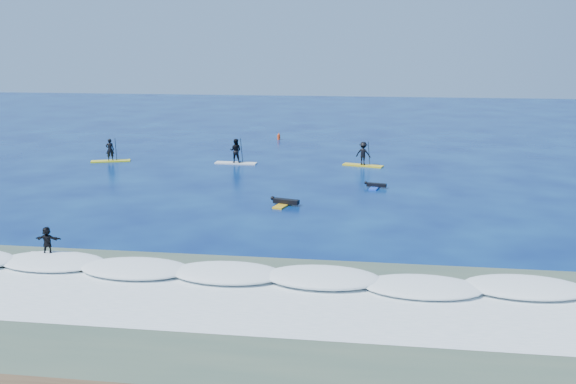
# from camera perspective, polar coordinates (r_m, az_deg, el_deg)

# --- Properties ---
(ground) EXTENTS (160.00, 160.00, 0.00)m
(ground) POSITION_cam_1_polar(r_m,az_deg,el_deg) (36.85, -3.31, -1.89)
(ground) COLOR #030E44
(ground) RESTS_ON ground
(shallow_water) EXTENTS (90.00, 13.00, 0.01)m
(shallow_water) POSITION_cam_1_polar(r_m,az_deg,el_deg) (24.04, -9.92, -10.56)
(shallow_water) COLOR #394E3F
(shallow_water) RESTS_ON ground
(breaking_wave) EXTENTS (40.00, 6.00, 0.30)m
(breaking_wave) POSITION_cam_1_polar(r_m,az_deg,el_deg) (27.58, -7.38, -7.28)
(breaking_wave) COLOR white
(breaking_wave) RESTS_ON ground
(whitewater) EXTENTS (34.00, 5.00, 0.02)m
(whitewater) POSITION_cam_1_polar(r_m,az_deg,el_deg) (24.91, -9.21, -9.66)
(whitewater) COLOR silver
(whitewater) RESTS_ON ground
(sup_paddler_left) EXTENTS (3.21, 1.78, 2.19)m
(sup_paddler_left) POSITION_cam_1_polar(r_m,az_deg,el_deg) (54.33, -15.52, 3.33)
(sup_paddler_left) COLOR yellow
(sup_paddler_left) RESTS_ON ground
(sup_paddler_center) EXTENTS (3.38, 0.98, 2.35)m
(sup_paddler_center) POSITION_cam_1_polar(r_m,az_deg,el_deg) (51.60, -4.67, 3.48)
(sup_paddler_center) COLOR silver
(sup_paddler_center) RESTS_ON ground
(sup_paddler_right) EXTENTS (3.27, 1.61, 2.23)m
(sup_paddler_right) POSITION_cam_1_polar(r_m,az_deg,el_deg) (50.80, 6.70, 3.27)
(sup_paddler_right) COLOR gold
(sup_paddler_right) RESTS_ON ground
(prone_paddler_near) EXTENTS (1.82, 2.38, 0.48)m
(prone_paddler_near) POSITION_cam_1_polar(r_m,az_deg,el_deg) (38.58, -0.29, -0.92)
(prone_paddler_near) COLOR gold
(prone_paddler_near) RESTS_ON ground
(prone_paddler_far) EXTENTS (1.51, 1.96, 0.40)m
(prone_paddler_far) POSITION_cam_1_polar(r_m,az_deg,el_deg) (43.46, 7.77, 0.55)
(prone_paddler_far) COLOR blue
(prone_paddler_far) RESTS_ON ground
(wave_surfer) EXTENTS (1.91, 0.55, 1.38)m
(wave_surfer) POSITION_cam_1_polar(r_m,az_deg,el_deg) (30.92, -20.60, -4.23)
(wave_surfer) COLOR silver
(wave_surfer) RESTS_ON breaking_wave
(marker_buoy) EXTENTS (0.31, 0.31, 0.74)m
(marker_buoy) POSITION_cam_1_polar(r_m,az_deg,el_deg) (64.15, -0.83, 4.95)
(marker_buoy) COLOR red
(marker_buoy) RESTS_ON ground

